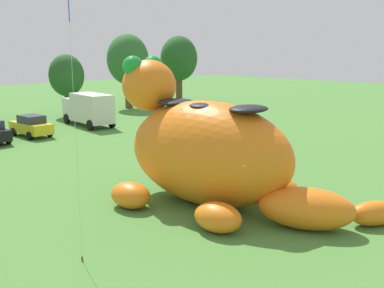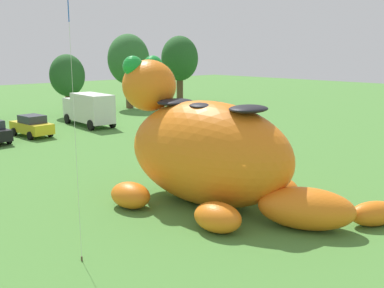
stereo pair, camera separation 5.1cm
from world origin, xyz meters
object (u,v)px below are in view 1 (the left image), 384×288
car_yellow (31,126)px  box_truck (88,108)px  spectator_mid_field (163,135)px  giant_inflatable_creature (208,151)px

car_yellow → box_truck: (6.04, 1.52, 0.74)m
car_yellow → spectator_mid_field: (5.15, -10.24, -0.01)m
giant_inflatable_creature → spectator_mid_field: 12.46m
box_truck → spectator_mid_field: box_truck is taller
box_truck → spectator_mid_field: (-0.89, -11.75, -0.75)m
car_yellow → spectator_mid_field: 11.46m
spectator_mid_field → car_yellow: bearing=116.7°
car_yellow → spectator_mid_field: bearing=-63.3°
giant_inflatable_creature → car_yellow: (1.02, 20.96, -1.51)m
giant_inflatable_creature → car_yellow: size_ratio=2.88×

